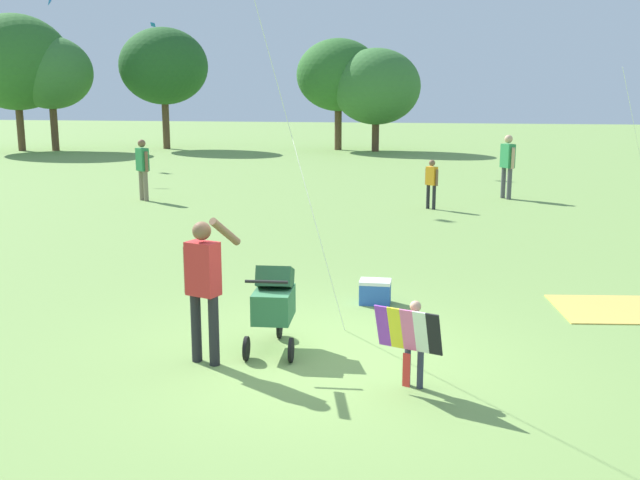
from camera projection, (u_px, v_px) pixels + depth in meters
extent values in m
plane|color=#75994C|center=(320.00, 358.00, 8.51)|extent=(120.00, 120.00, 0.00)
cylinder|color=brown|center=(21.00, 129.00, 36.67)|extent=(0.36, 0.36, 2.15)
ellipsoid|color=#2D6628|center=(15.00, 62.00, 36.01)|extent=(5.48, 4.93, 4.66)
cylinder|color=brown|center=(54.00, 129.00, 36.68)|extent=(0.36, 0.36, 2.17)
ellipsoid|color=#387033|center=(50.00, 73.00, 36.12)|extent=(4.18, 3.76, 3.55)
cylinder|color=brown|center=(166.00, 126.00, 37.92)|extent=(0.36, 0.36, 2.37)
ellipsoid|color=#235623|center=(164.00, 66.00, 37.31)|extent=(4.54, 4.09, 3.86)
cylinder|color=brown|center=(338.00, 130.00, 37.25)|extent=(0.36, 0.36, 2.05)
ellipsoid|color=#2D6628|center=(338.00, 75.00, 36.70)|extent=(4.22, 3.80, 3.58)
cylinder|color=brown|center=(375.00, 137.00, 36.42)|extent=(0.36, 0.36, 1.42)
ellipsoid|color=#387033|center=(376.00, 87.00, 35.93)|extent=(4.35, 3.91, 3.70)
cylinder|color=#33384C|center=(420.00, 367.00, 7.62)|extent=(0.07, 0.07, 0.46)
cylinder|color=#33384C|center=(408.00, 365.00, 7.69)|extent=(0.07, 0.07, 0.46)
cube|color=#4C4C56|center=(415.00, 329.00, 7.58)|extent=(0.23, 0.19, 0.35)
cylinder|color=tan|center=(426.00, 333.00, 7.52)|extent=(0.05, 0.05, 0.31)
cylinder|color=tan|center=(404.00, 329.00, 7.64)|extent=(0.05, 0.05, 0.31)
sphere|color=tan|center=(416.00, 306.00, 7.53)|extent=(0.12, 0.12, 0.12)
cube|color=black|center=(434.00, 335.00, 7.28)|extent=(0.19, 0.20, 0.47)
cube|color=white|center=(421.00, 332.00, 7.35)|extent=(0.19, 0.20, 0.47)
cube|color=pink|center=(408.00, 330.00, 7.41)|extent=(0.19, 0.20, 0.47)
cube|color=yellow|center=(395.00, 328.00, 7.48)|extent=(0.19, 0.20, 0.47)
cube|color=purple|center=(383.00, 326.00, 7.55)|extent=(0.19, 0.20, 0.47)
cube|color=red|center=(406.00, 370.00, 7.48)|extent=(0.08, 0.04, 0.36)
cylinder|color=#232328|center=(196.00, 327.00, 8.35)|extent=(0.12, 0.12, 0.81)
cylinder|color=#232328|center=(214.00, 331.00, 8.23)|extent=(0.12, 0.12, 0.81)
cube|color=red|center=(203.00, 269.00, 8.15)|extent=(0.41, 0.33, 0.60)
cylinder|color=brown|center=(188.00, 270.00, 8.26)|extent=(0.09, 0.09, 0.54)
cylinder|color=brown|center=(225.00, 232.00, 8.07)|extent=(0.25, 0.49, 0.38)
sphere|color=brown|center=(202.00, 231.00, 8.06)|extent=(0.21, 0.21, 0.21)
cylinder|color=black|center=(280.00, 327.00, 9.19)|extent=(0.06, 0.28, 0.28)
cylinder|color=black|center=(246.00, 348.00, 8.43)|extent=(0.06, 0.28, 0.28)
cylinder|color=black|center=(291.00, 350.00, 8.38)|extent=(0.06, 0.28, 0.28)
cube|color=#337247|center=(274.00, 304.00, 8.69)|extent=(0.48, 0.66, 0.36)
cube|color=#235031|center=(275.00, 277.00, 8.76)|extent=(0.44, 0.44, 0.35)
cylinder|color=black|center=(266.00, 282.00, 8.16)|extent=(0.49, 0.06, 0.04)
cylinder|color=silver|center=(289.00, 127.00, 8.45)|extent=(1.18, 1.26, 5.27)
cube|color=blue|center=(153.00, 25.00, 38.31)|extent=(0.28, 0.24, 0.25)
cylinder|color=#232328|center=(434.00, 197.00, 18.92)|extent=(0.09, 0.09, 0.63)
cylinder|color=#232328|center=(428.00, 197.00, 19.06)|extent=(0.09, 0.09, 0.63)
cube|color=orange|center=(432.00, 176.00, 18.88)|extent=(0.32, 0.30, 0.47)
cylinder|color=brown|center=(437.00, 178.00, 18.76)|extent=(0.07, 0.07, 0.42)
cylinder|color=brown|center=(426.00, 177.00, 19.01)|extent=(0.07, 0.07, 0.42)
sphere|color=brown|center=(432.00, 163.00, 18.81)|extent=(0.16, 0.16, 0.16)
cylinder|color=#7F705B|center=(141.00, 185.00, 20.50)|extent=(0.12, 0.12, 0.83)
cylinder|color=#7F705B|center=(146.00, 186.00, 20.31)|extent=(0.12, 0.12, 0.83)
cube|color=#2D8C4C|center=(142.00, 159.00, 20.26)|extent=(0.43, 0.41, 0.63)
cylinder|color=brown|center=(138.00, 160.00, 20.43)|extent=(0.09, 0.09, 0.56)
cylinder|color=brown|center=(146.00, 162.00, 20.10)|extent=(0.09, 0.09, 0.56)
sphere|color=brown|center=(142.00, 143.00, 20.17)|extent=(0.22, 0.22, 0.22)
cylinder|color=#4C4C51|center=(503.00, 183.00, 20.88)|extent=(0.13, 0.13, 0.88)
cylinder|color=#4C4C51|center=(509.00, 184.00, 20.63)|extent=(0.13, 0.13, 0.88)
cube|color=#2D8C4C|center=(508.00, 156.00, 20.59)|extent=(0.41, 0.46, 0.66)
cylinder|color=tan|center=(502.00, 157.00, 20.82)|extent=(0.10, 0.10, 0.59)
cylinder|color=tan|center=(513.00, 158.00, 20.38)|extent=(0.10, 0.10, 0.59)
sphere|color=tan|center=(509.00, 139.00, 20.50)|extent=(0.23, 0.23, 0.23)
cube|color=gold|center=(610.00, 309.00, 10.38)|extent=(1.64, 1.55, 0.02)
cube|color=#2D5BB7|center=(375.00, 293.00, 10.66)|extent=(0.44, 0.32, 0.30)
cube|color=white|center=(375.00, 282.00, 10.62)|extent=(0.45, 0.33, 0.05)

